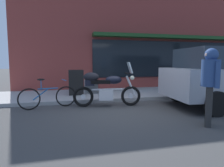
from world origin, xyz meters
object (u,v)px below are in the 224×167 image
at_px(touring_motorcycle, 103,87).
at_px(pedestrian_walking, 210,78).
at_px(sandwich_board_sign, 76,83).
at_px(parked_bicycle, 48,97).

height_order(touring_motorcycle, pedestrian_walking, pedestrian_walking).
relative_size(touring_motorcycle, sandwich_board_sign, 2.20).
bearing_deg(parked_bicycle, sandwich_board_sign, 57.21).
bearing_deg(parked_bicycle, touring_motorcycle, -4.32).
bearing_deg(touring_motorcycle, pedestrian_walking, -53.41).
height_order(touring_motorcycle, parked_bicycle, touring_motorcycle).
xyz_separation_m(touring_motorcycle, parked_bicycle, (-1.68, 0.13, -0.25)).
bearing_deg(touring_motorcycle, sandwich_board_sign, 115.13).
distance_m(touring_motorcycle, sandwich_board_sign, 1.74).
height_order(parked_bicycle, sandwich_board_sign, sandwich_board_sign).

